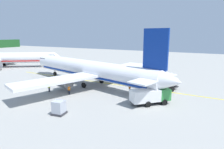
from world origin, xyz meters
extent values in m
cylinder|color=white|center=(27.98, 22.19, 3.50)|extent=(11.75, 35.94, 3.80)
cone|color=white|center=(32.28, 40.90, 3.50)|extent=(4.06, 3.15, 3.61)
cone|color=white|center=(23.60, 3.08, 3.90)|extent=(3.86, 3.84, 3.23)
cube|color=#192333|center=(31.78, 38.76, 4.36)|extent=(3.68, 3.06, 0.60)
cube|color=white|center=(18.63, 22.28, 2.83)|extent=(16.69, 9.73, 0.50)
cylinder|color=slate|center=(21.70, 23.42, 1.63)|extent=(2.86, 3.61, 2.20)
cube|color=white|center=(36.44, 18.19, 2.83)|extent=(16.46, 6.69, 0.50)
cylinder|color=slate|center=(34.18, 20.56, 1.63)|extent=(2.86, 3.61, 2.20)
cube|color=navy|center=(24.29, 6.10, 8.65)|extent=(1.33, 4.37, 6.50)
cube|color=white|center=(24.29, 6.10, 3.90)|extent=(10.85, 5.44, 0.24)
cube|color=navy|center=(27.98, 22.19, 2.46)|extent=(10.76, 32.39, 0.36)
cylinder|color=black|center=(31.04, 35.52, 0.55)|extent=(0.59, 1.15, 1.10)
cylinder|color=gray|center=(31.04, 35.52, 1.35)|extent=(0.20, 0.20, 0.50)
cylinder|color=black|center=(25.11, 21.31, 0.55)|extent=(0.59, 1.15, 1.10)
cylinder|color=gray|center=(25.11, 21.31, 1.35)|extent=(0.20, 0.20, 0.50)
cylinder|color=black|center=(30.18, 20.14, 0.55)|extent=(0.59, 1.15, 1.10)
cylinder|color=gray|center=(30.18, 20.14, 1.35)|extent=(0.20, 0.20, 0.50)
cylinder|color=white|center=(32.96, 60.54, 3.21)|extent=(21.97, 28.97, 3.49)
cone|color=white|center=(43.16, 46.16, 3.21)|extent=(3.98, 3.71, 3.31)
cube|color=#192333|center=(42.00, 47.81, 4.00)|extent=(3.69, 3.51, 0.55)
cube|color=white|center=(38.75, 66.89, 2.60)|extent=(14.96, 11.04, 0.46)
cylinder|color=slate|center=(37.65, 64.09, 1.50)|extent=(3.35, 3.56, 2.02)
cube|color=red|center=(32.96, 60.54, 2.25)|extent=(19.91, 26.17, 0.33)
cylinder|color=black|center=(40.23, 50.30, 0.50)|extent=(0.85, 1.01, 1.01)
cylinder|color=gray|center=(40.23, 50.30, 1.24)|extent=(0.18, 0.18, 0.46)
cylinder|color=black|center=(34.11, 63.04, 0.50)|extent=(0.85, 1.01, 1.01)
cylinder|color=gray|center=(34.11, 63.04, 1.24)|extent=(0.18, 0.18, 0.46)
cube|color=#338C3F|center=(24.20, 4.55, 1.50)|extent=(2.82, 2.84, 1.80)
cube|color=#192333|center=(24.82, 3.97, 1.86)|extent=(1.32, 1.41, 0.94)
cube|color=white|center=(21.87, 6.71, 1.53)|extent=(4.83, 4.71, 1.85)
cube|color=#262628|center=(22.53, 6.10, 0.52)|extent=(5.70, 5.45, 0.16)
cylinder|color=black|center=(24.73, 5.56, 0.45)|extent=(0.85, 0.82, 0.90)
cylinder|color=black|center=(23.23, 3.95, 0.45)|extent=(0.85, 0.82, 0.90)
cylinder|color=black|center=(22.62, 7.52, 0.45)|extent=(0.85, 0.82, 0.90)
cylinder|color=black|center=(21.12, 5.90, 0.45)|extent=(0.85, 0.82, 0.90)
cube|color=white|center=(28.89, 6.99, 1.50)|extent=(2.58, 2.76, 1.80)
cube|color=#192333|center=(28.13, 7.36, 1.86)|extent=(0.88, 1.70, 0.94)
cylinder|color=silver|center=(31.89, 5.54, 1.50)|extent=(4.94, 3.64, 1.80)
cube|color=#262628|center=(31.08, 5.93, 0.52)|extent=(6.67, 4.29, 0.16)
cylinder|color=black|center=(28.68, 5.87, 0.45)|extent=(0.93, 0.64, 0.90)
cylinder|color=black|center=(29.64, 7.85, 0.45)|extent=(0.93, 0.64, 0.90)
cylinder|color=black|center=(31.41, 4.55, 0.45)|extent=(0.93, 0.64, 0.90)
cylinder|color=black|center=(32.37, 6.53, 0.45)|extent=(0.93, 0.64, 0.90)
cube|color=#333338|center=(40.50, 7.50, 0.15)|extent=(2.14, 2.14, 0.30)
cube|color=silver|center=(40.50, 7.50, 1.04)|extent=(1.89, 1.89, 1.49)
cube|color=silver|center=(40.35, 6.99, 1.64)|extent=(1.66, 1.02, 0.56)
cube|color=#333338|center=(12.39, 15.82, 0.15)|extent=(1.95, 1.95, 0.30)
cube|color=#B2B7C1|center=(12.39, 15.82, 1.13)|extent=(1.72, 1.72, 1.65)
cube|color=#B2B7C1|center=(12.90, 15.91, 1.80)|extent=(0.86, 1.58, 0.55)
cylinder|color=#191E33|center=(20.26, 20.87, 0.40)|extent=(0.14, 0.14, 0.81)
cylinder|color=#191E33|center=(20.09, 20.88, 0.40)|extent=(0.14, 0.14, 0.81)
cube|color=orange|center=(20.17, 20.88, 1.11)|extent=(0.46, 0.26, 0.61)
cube|color=silver|center=(20.17, 20.88, 1.14)|extent=(0.47, 0.27, 0.06)
sphere|color=tan|center=(20.17, 20.88, 1.52)|extent=(0.22, 0.22, 0.22)
cylinder|color=orange|center=(20.44, 20.86, 1.14)|extent=(0.09, 0.09, 0.58)
cylinder|color=orange|center=(19.91, 20.90, 1.14)|extent=(0.09, 0.09, 0.58)
cylinder|color=#191E33|center=(26.63, 11.57, 0.43)|extent=(0.14, 0.14, 0.87)
cylinder|color=#191E33|center=(26.52, 11.43, 0.43)|extent=(0.14, 0.14, 0.87)
cube|color=orange|center=(26.58, 11.50, 1.20)|extent=(0.45, 0.48, 0.65)
cube|color=silver|center=(26.58, 11.50, 1.23)|extent=(0.46, 0.49, 0.06)
sphere|color=tan|center=(26.58, 11.50, 1.64)|extent=(0.24, 0.24, 0.24)
cylinder|color=orange|center=(26.75, 11.71, 1.23)|extent=(0.09, 0.09, 0.62)
cylinder|color=orange|center=(26.41, 11.29, 1.23)|extent=(0.09, 0.09, 0.62)
cylinder|color=#191E33|center=(19.63, 25.39, 0.44)|extent=(0.14, 0.14, 0.88)
cylinder|color=#191E33|center=(19.45, 25.40, 0.44)|extent=(0.14, 0.14, 0.88)
cube|color=#CCE519|center=(19.54, 25.39, 1.21)|extent=(0.45, 0.25, 0.66)
cube|color=silver|center=(19.54, 25.39, 1.24)|extent=(0.46, 0.26, 0.06)
sphere|color=tan|center=(19.54, 25.39, 1.66)|extent=(0.24, 0.24, 0.24)
cylinder|color=#CCE519|center=(19.81, 25.38, 1.24)|extent=(0.09, 0.09, 0.63)
cylinder|color=#CCE519|center=(19.27, 25.41, 1.24)|extent=(0.09, 0.09, 0.63)
cylinder|color=#191E33|center=(36.99, 14.26, 0.42)|extent=(0.14, 0.14, 0.85)
cylinder|color=#191E33|center=(36.88, 14.40, 0.42)|extent=(0.14, 0.14, 0.85)
cube|color=orange|center=(36.93, 14.33, 1.17)|extent=(0.45, 0.48, 0.64)
cube|color=silver|center=(36.93, 14.33, 1.20)|extent=(0.47, 0.49, 0.06)
sphere|color=tan|center=(36.93, 14.33, 1.60)|extent=(0.23, 0.23, 0.23)
cylinder|color=orange|center=(37.11, 14.13, 1.20)|extent=(0.09, 0.09, 0.60)
cylinder|color=orange|center=(36.76, 14.54, 1.20)|extent=(0.09, 0.09, 0.60)
cube|color=yellow|center=(30.77, 17.19, 0.01)|extent=(0.30, 60.00, 0.01)
camera|label=1|loc=(-6.27, -3.20, 10.95)|focal=31.31mm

